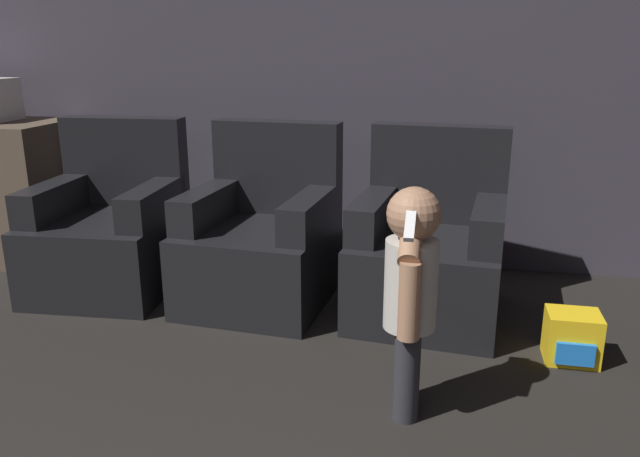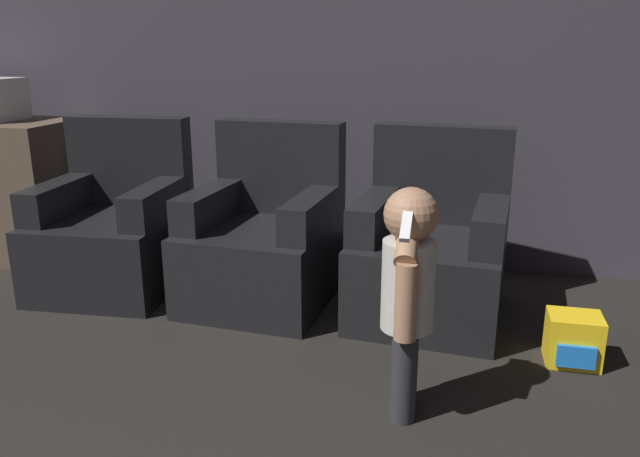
{
  "view_description": "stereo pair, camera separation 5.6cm",
  "coord_description": "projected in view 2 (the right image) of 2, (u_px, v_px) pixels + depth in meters",
  "views": [
    {
      "loc": [
        0.84,
        0.38,
        1.45
      ],
      "look_at": [
        0.27,
        3.14,
        0.61
      ],
      "focal_mm": 35.0,
      "sensor_mm": 36.0,
      "label": 1
    },
    {
      "loc": [
        0.9,
        0.39,
        1.45
      ],
      "look_at": [
        0.27,
        3.14,
        0.61
      ],
      "focal_mm": 35.0,
      "sensor_mm": 36.0,
      "label": 2
    }
  ],
  "objects": [
    {
      "name": "armchair_middle",
      "position": [
        265.0,
        241.0,
        3.63
      ],
      "size": [
        0.84,
        0.9,
        1.01
      ],
      "rotation": [
        0.0,
        0.0,
        -0.08
      ],
      "color": "black",
      "rests_on": "ground_plane"
    },
    {
      "name": "wall_back",
      "position": [
        325.0,
        68.0,
        4.08
      ],
      "size": [
        8.4,
        0.05,
        2.6
      ],
      "color": "#3D3842",
      "rests_on": "ground_plane"
    },
    {
      "name": "armchair_right",
      "position": [
        431.0,
        253.0,
        3.42
      ],
      "size": [
        0.85,
        0.92,
        1.01
      ],
      "rotation": [
        0.0,
        0.0,
        -0.1
      ],
      "color": "black",
      "rests_on": "ground_plane"
    },
    {
      "name": "armchair_left",
      "position": [
        115.0,
        231.0,
        3.83
      ],
      "size": [
        0.83,
        0.89,
        1.01
      ],
      "rotation": [
        0.0,
        0.0,
        0.06
      ],
      "color": "black",
      "rests_on": "ground_plane"
    },
    {
      "name": "toy_backpack",
      "position": [
        573.0,
        340.0,
        2.92
      ],
      "size": [
        0.24,
        0.22,
        0.24
      ],
      "color": "yellow",
      "rests_on": "ground_plane"
    },
    {
      "name": "person_toddler",
      "position": [
        408.0,
        286.0,
        2.4
      ],
      "size": [
        0.21,
        0.36,
        0.94
      ],
      "rotation": [
        0.0,
        0.0,
        -1.53
      ],
      "color": "#28282D",
      "rests_on": "ground_plane"
    }
  ]
}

